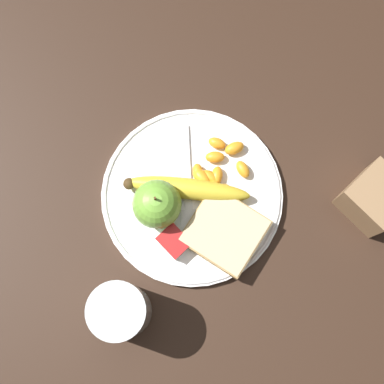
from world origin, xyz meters
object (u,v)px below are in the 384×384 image
object	(u,v)px
apple	(157,204)
condiment_caddy	(374,198)
bread_slice	(225,232)
plate	(192,195)
fork	(188,196)
banana	(185,190)
jam_packet	(174,242)
juice_glass	(121,311)

from	to	relation	value
apple	condiment_caddy	bearing A→B (deg)	48.27
bread_slice	plate	bearing A→B (deg)	175.99
condiment_caddy	fork	bearing A→B (deg)	-135.30
plate	condiment_caddy	size ratio (longest dim) A/B	3.58
banana	jam_packet	distance (m)	0.08
bread_slice	condiment_caddy	bearing A→B (deg)	58.43
plate	fork	bearing A→B (deg)	-105.73
juice_glass	bread_slice	distance (m)	0.19
plate	jam_packet	xyz separation A→B (m)	(0.04, -0.07, 0.01)
fork	jam_packet	size ratio (longest dim) A/B	3.63
bread_slice	jam_packet	bearing A→B (deg)	-122.46
apple	jam_packet	world-z (taller)	apple
apple	bread_slice	distance (m)	0.11
juice_glass	apple	size ratio (longest dim) A/B	1.29
plate	banana	xyz separation A→B (m)	(-0.01, -0.01, 0.02)
juice_glass	condiment_caddy	xyz separation A→B (m)	(0.14, 0.39, -0.01)
plate	banana	distance (m)	0.02
apple	jam_packet	bearing A→B (deg)	-18.40
plate	jam_packet	size ratio (longest dim) A/B	6.41
apple	condiment_caddy	xyz separation A→B (m)	(0.22, 0.25, -0.01)
plate	bread_slice	size ratio (longest dim) A/B	2.22
plate	bread_slice	distance (m)	0.08
juice_glass	banana	world-z (taller)	juice_glass
banana	jam_packet	bearing A→B (deg)	-55.66
jam_packet	juice_glass	bearing A→B (deg)	-79.51
plate	fork	distance (m)	0.01
plate	condiment_caddy	world-z (taller)	condiment_caddy
juice_glass	jam_packet	world-z (taller)	juice_glass
apple	jam_packet	xyz separation A→B (m)	(0.06, -0.02, -0.03)
jam_packet	condiment_caddy	size ratio (longest dim) A/B	0.56
plate	juice_glass	distance (m)	0.21
fork	condiment_caddy	size ratio (longest dim) A/B	2.03
jam_packet	bread_slice	bearing A→B (deg)	57.54
condiment_caddy	bread_slice	bearing A→B (deg)	-121.57
plate	juice_glass	bearing A→B (deg)	-73.40
juice_glass	apple	xyz separation A→B (m)	(-0.08, 0.14, -0.00)
juice_glass	fork	distance (m)	0.20
apple	bread_slice	size ratio (longest dim) A/B	0.65
apple	fork	size ratio (longest dim) A/B	0.51
banana	bread_slice	bearing A→B (deg)	-0.03
fork	jam_packet	xyz separation A→B (m)	(0.04, -0.07, 0.01)
juice_glass	banana	size ratio (longest dim) A/B	0.63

